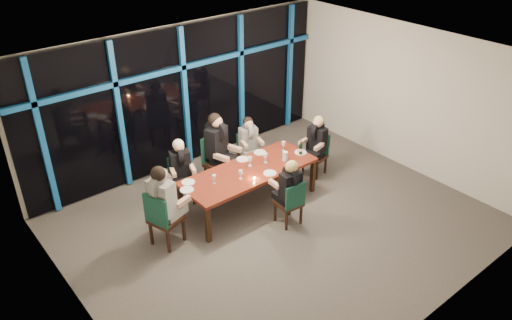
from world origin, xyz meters
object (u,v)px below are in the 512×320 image
Objects in this scene: diner_far_right at (249,137)px; diner_end_left at (163,194)px; chair_far_right at (248,151)px; chair_far_mid at (215,158)px; diner_end_right at (316,138)px; diner_near_mid at (289,183)px; chair_near_mid at (291,201)px; chair_end_right at (317,152)px; diner_far_mid at (218,140)px; wine_bottle at (301,149)px; dining_table at (249,173)px; chair_end_left at (162,217)px; chair_far_left at (181,177)px; water_pitcher at (285,156)px; diner_far_left at (180,163)px.

diner_far_right is 2.70m from diner_end_left.
chair_far_mid is at bearing -164.79° from chair_far_right.
diner_end_right is 1.81m from diner_near_mid.
chair_end_right is at bearing -144.77° from chair_near_mid.
diner_far_right is 1.90m from diner_near_mid.
diner_far_mid is (0.03, -0.09, 0.42)m from chair_far_mid.
wine_bottle is (0.97, 0.80, 0.37)m from chair_near_mid.
chair_end_left is at bearing -178.51° from dining_table.
diner_end_left is (-0.89, -0.97, 0.49)m from chair_far_left.
chair_end_right is at bearing 90.00° from diner_end_right.
water_pitcher is (0.02, -1.08, 0.02)m from diner_far_right.
diner_end_right reaches higher than chair_end_left.
diner_end_left reaches higher than dining_table.
diner_far_left reaches higher than chair_far_left.
diner_far_right reaches higher than chair_far_right.
chair_end_right is 0.86× the size of diner_far_mid.
chair_far_left is 1.65m from chair_far_right.
chair_far_mid is 1.22× the size of diner_end_right.
diner_end_left is at bearing -101.97° from diner_end_right.
diner_far_right is at bearing -24.87° from chair_far_mid.
chair_near_mid reaches higher than chair_far_right.
dining_table is 1.01m from chair_near_mid.
chair_far_right is 0.85× the size of diner_end_left.
diner_far_right reaches higher than chair_end_right.
chair_far_right is 0.99× the size of diner_far_left.
diner_near_mid is 2.87× the size of wine_bottle.
chair_far_mid is 1.93m from diner_near_mid.
diner_near_mid is (0.24, -1.90, 0.25)m from chair_far_mid.
chair_far_right reaches higher than dining_table.
wine_bottle is (2.04, -1.12, 0.37)m from chair_far_left.
chair_far_right is 2.01m from diner_near_mid.
chair_end_left is 5.62× the size of water_pitcher.
chair_far_left is 0.86× the size of chair_end_left.
chair_far_left is at bearing -122.13° from diner_end_right.
diner_end_right is at bearing -106.76° from chair_end_left.
chair_far_left is at bearing -56.75° from chair_near_mid.
chair_far_mid is at bearing 122.70° from water_pitcher.
diner_far_mid is (0.89, 0.04, 0.16)m from diner_far_left.
diner_end_left is (-1.79, -0.02, 0.31)m from dining_table.
diner_end_right is at bearing -26.20° from diner_far_right.
chair_far_left is 1.00× the size of chair_end_right.
chair_end_left reaches higher than chair_near_mid.
wine_bottle is (1.20, -1.18, 0.27)m from chair_far_mid.
chair_end_right is at bearing -146.64° from diner_near_mid.
diner_end_right is at bearing -107.18° from diner_end_left.
water_pitcher is (2.62, -0.11, 0.26)m from chair_end_left.
chair_near_mid is at bearing -140.44° from wine_bottle.
chair_far_mid is 2.12m from chair_end_right.
chair_end_left is (-0.98, -1.00, 0.08)m from chair_far_left.
diner_end_left is at bearing -114.09° from chair_far_left.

